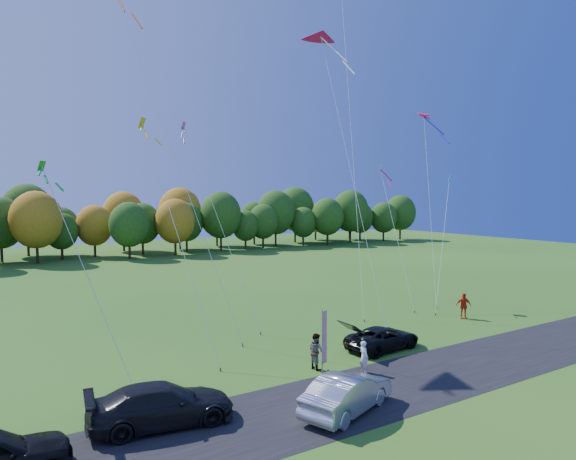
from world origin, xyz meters
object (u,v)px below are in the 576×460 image
silver_sedan (347,393)px  feather_flag (324,337)px  person_east (463,306)px  black_suv (383,338)px

silver_sedan → feather_flag: 4.19m
silver_sedan → feather_flag: size_ratio=1.41×
silver_sedan → person_east: 19.68m
silver_sedan → person_east: (17.85, 8.30, 0.13)m
feather_flag → person_east: bearing=15.7°
black_suv → feather_flag: feather_flag is taller
feather_flag → black_suv: bearing=19.7°
black_suv → feather_flag: bearing=104.4°
silver_sedan → person_east: bearing=-85.4°
black_suv → silver_sedan: size_ratio=0.98×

